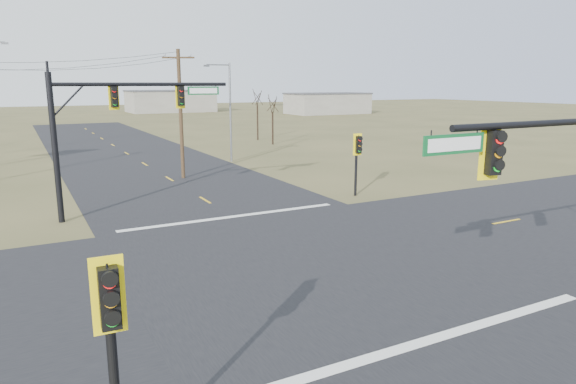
% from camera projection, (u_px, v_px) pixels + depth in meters
% --- Properties ---
extents(ground, '(320.00, 320.00, 0.00)m').
position_uv_depth(ground, '(303.00, 259.00, 20.74)').
color(ground, brown).
rests_on(ground, ground).
extents(road_ew, '(160.00, 14.00, 0.02)m').
position_uv_depth(road_ew, '(303.00, 259.00, 20.73)').
color(road_ew, black).
rests_on(road_ew, ground).
extents(road_ns, '(14.00, 160.00, 0.02)m').
position_uv_depth(road_ns, '(303.00, 259.00, 20.73)').
color(road_ns, black).
rests_on(road_ns, ground).
extents(stop_bar_near, '(12.00, 0.40, 0.01)m').
position_uv_depth(stop_bar_near, '(437.00, 338.00, 14.26)').
color(stop_bar_near, silver).
rests_on(stop_bar_near, road_ns).
extents(stop_bar_far, '(12.00, 0.40, 0.01)m').
position_uv_depth(stop_bar_far, '(233.00, 217.00, 27.20)').
color(stop_bar_far, silver).
rests_on(stop_bar_far, road_ns).
extents(mast_arm_far, '(9.26, 0.50, 7.50)m').
position_uv_depth(mast_arm_far, '(113.00, 114.00, 26.45)').
color(mast_arm_far, black).
rests_on(mast_arm_far, ground).
extents(pedestal_signal_ne, '(0.63, 0.53, 3.96)m').
position_uv_depth(pedestal_signal_ne, '(358.00, 150.00, 31.67)').
color(pedestal_signal_ne, black).
rests_on(pedestal_signal_ne, ground).
extents(pedestal_signal_sw, '(0.58, 0.50, 4.24)m').
position_uv_depth(pedestal_signal_sw, '(111.00, 320.00, 8.49)').
color(pedestal_signal_sw, black).
rests_on(pedestal_signal_sw, ground).
extents(utility_pole_near, '(2.13, 1.07, 9.35)m').
position_uv_depth(utility_pole_near, '(181.00, 113.00, 37.36)').
color(utility_pole_near, '#422E1C').
rests_on(utility_pole_near, ground).
extents(streetlight_a, '(2.43, 0.29, 8.72)m').
position_uv_depth(streetlight_a, '(228.00, 107.00, 45.38)').
color(streetlight_a, slate).
rests_on(streetlight_a, ground).
extents(bare_tree_c, '(2.95, 2.95, 6.00)m').
position_uv_depth(bare_tree_c, '(272.00, 103.00, 58.60)').
color(bare_tree_c, black).
rests_on(bare_tree_c, ground).
extents(bare_tree_d, '(2.58, 2.58, 6.58)m').
position_uv_depth(bare_tree_d, '(257.00, 97.00, 63.08)').
color(bare_tree_d, black).
rests_on(bare_tree_d, ground).
extents(warehouse_mid, '(20.00, 12.00, 5.00)m').
position_uv_depth(warehouse_mid, '(170.00, 102.00, 126.67)').
color(warehouse_mid, gray).
rests_on(warehouse_mid, ground).
extents(warehouse_right, '(18.00, 10.00, 4.50)m').
position_uv_depth(warehouse_right, '(327.00, 104.00, 118.94)').
color(warehouse_right, gray).
rests_on(warehouse_right, ground).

